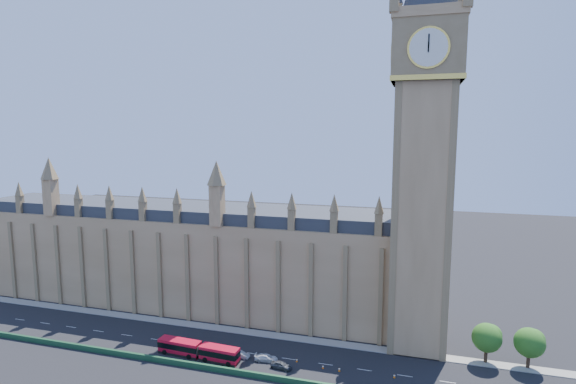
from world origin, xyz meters
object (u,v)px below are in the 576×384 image
(car_grey, at_px, (281,365))
(red_bus, at_px, (198,350))
(car_silver, at_px, (241,355))
(car_white, at_px, (266,358))

(car_grey, bearing_deg, red_bus, 99.67)
(car_grey, height_order, car_silver, car_grey)
(red_bus, relative_size, car_white, 3.82)
(car_silver, bearing_deg, car_grey, -97.46)
(red_bus, xyz_separation_m, car_white, (14.49, 2.58, -0.96))
(car_grey, bearing_deg, car_white, 70.71)
(car_white, bearing_deg, car_silver, 82.89)
(red_bus, distance_m, car_silver, 9.17)
(car_grey, xyz_separation_m, car_white, (-3.91, 2.01, -0.03))
(car_silver, xyz_separation_m, car_white, (5.74, 0.06, 0.07))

